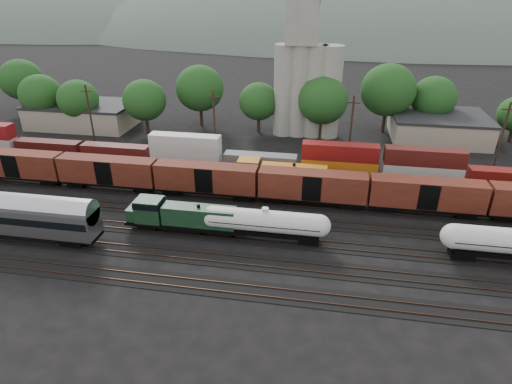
% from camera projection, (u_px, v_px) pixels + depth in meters
% --- Properties ---
extents(ground, '(600.00, 600.00, 0.00)m').
position_uv_depth(ground, '(261.00, 219.00, 58.07)').
color(ground, black).
extents(tracks, '(180.00, 33.20, 0.20)m').
position_uv_depth(tracks, '(261.00, 218.00, 58.05)').
color(tracks, black).
rests_on(tracks, ground).
extents(green_locomotive, '(15.49, 2.73, 4.10)m').
position_uv_depth(green_locomotive, '(179.00, 216.00, 54.08)').
color(green_locomotive, black).
rests_on(green_locomotive, ground).
extents(tank_car_a, '(15.97, 2.86, 4.19)m').
position_uv_depth(tank_car_a, '(265.00, 222.00, 52.34)').
color(tank_car_a, silver).
rests_on(tank_car_a, ground).
extents(orange_locomotive, '(16.60, 2.77, 4.15)m').
position_uv_depth(orange_locomotive, '(275.00, 174.00, 65.71)').
color(orange_locomotive, black).
rests_on(orange_locomotive, ground).
extents(boxcar_string, '(138.20, 2.90, 4.20)m').
position_uv_depth(boxcar_string, '(206.00, 178.00, 62.43)').
color(boxcar_string, black).
rests_on(boxcar_string, ground).
extents(container_wall, '(165.60, 2.60, 5.80)m').
position_uv_depth(container_wall, '(253.00, 158.00, 70.63)').
color(container_wall, black).
rests_on(container_wall, ground).
extents(grain_silo, '(13.40, 5.00, 29.00)m').
position_uv_depth(grain_silo, '(307.00, 80.00, 84.26)').
color(grain_silo, '#9C9A8F').
rests_on(grain_silo, ground).
extents(industrial_sheds, '(119.38, 17.26, 5.10)m').
position_uv_depth(industrial_sheds, '(320.00, 125.00, 86.99)').
color(industrial_sheds, '#9E937F').
rests_on(industrial_sheds, ground).
extents(tree_band, '(168.16, 20.30, 14.19)m').
position_uv_depth(tree_band, '(269.00, 95.00, 88.09)').
color(tree_band, black).
rests_on(tree_band, ground).
extents(utility_poles, '(122.20, 0.36, 12.00)m').
position_uv_depth(utility_poles, '(281.00, 126.00, 74.68)').
color(utility_poles, black).
rests_on(utility_poles, ground).
extents(distant_hills, '(860.00, 286.00, 130.00)m').
position_uv_depth(distant_hills, '(355.00, 60.00, 292.81)').
color(distant_hills, '#59665B').
rests_on(distant_hills, ground).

